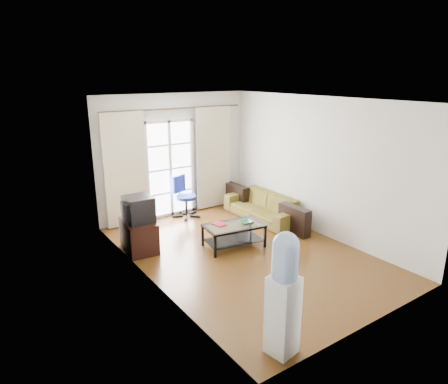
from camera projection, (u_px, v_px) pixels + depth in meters
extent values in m
plane|color=brown|center=(245.00, 253.00, 7.18)|extent=(5.20, 5.20, 0.00)
plane|color=white|center=(247.00, 99.00, 6.41)|extent=(5.20, 5.20, 0.00)
cube|color=silver|center=(175.00, 155.00, 8.85)|extent=(3.60, 0.02, 2.70)
cube|color=silver|center=(379.00, 227.00, 4.74)|extent=(3.60, 0.02, 2.70)
cube|color=silver|center=(148.00, 198.00, 5.82)|extent=(0.02, 5.20, 2.70)
cube|color=silver|center=(319.00, 167.00, 7.77)|extent=(0.02, 5.20, 2.70)
cube|color=white|center=(170.00, 169.00, 8.81)|extent=(1.01, 0.02, 2.04)
cube|color=white|center=(170.00, 169.00, 8.80)|extent=(1.16, 0.06, 2.15)
cylinder|color=#4C3F2D|center=(175.00, 109.00, 8.47)|extent=(3.30, 0.04, 0.04)
cube|color=beige|center=(125.00, 170.00, 8.15)|extent=(0.90, 0.07, 2.35)
cube|color=beige|center=(213.00, 158.00, 9.31)|extent=(0.90, 0.07, 2.35)
cube|color=#949496|center=(208.00, 194.00, 9.50)|extent=(0.64, 0.12, 0.64)
imported|color=brown|center=(263.00, 207.00, 8.77)|extent=(1.94, 0.78, 0.56)
cube|color=silver|center=(234.00, 225.00, 7.32)|extent=(1.16, 0.77, 0.01)
cube|color=black|center=(234.00, 240.00, 7.40)|extent=(1.09, 0.70, 0.01)
cube|color=black|center=(215.00, 246.00, 6.93)|extent=(0.05, 0.05, 0.43)
cube|color=black|center=(265.00, 236.00, 7.35)|extent=(0.05, 0.05, 0.43)
cube|color=black|center=(203.00, 235.00, 7.41)|extent=(0.05, 0.05, 0.43)
cube|color=black|center=(250.00, 226.00, 7.83)|extent=(0.05, 0.05, 0.43)
imported|color=green|center=(245.00, 222.00, 7.35)|extent=(0.33, 0.33, 0.06)
imported|color=#A61425|center=(216.00, 225.00, 7.25)|extent=(0.26, 0.30, 0.02)
cube|color=black|center=(250.00, 223.00, 7.36)|extent=(0.17, 0.06, 0.02)
cube|color=black|center=(139.00, 236.00, 7.21)|extent=(0.59, 0.82, 0.57)
cube|color=black|center=(139.00, 209.00, 7.07)|extent=(0.47, 0.51, 0.46)
cube|color=#0C19E5|center=(151.00, 207.00, 7.19)|extent=(0.03, 0.40, 0.34)
cube|color=black|center=(128.00, 211.00, 6.97)|extent=(0.15, 0.34, 0.30)
cylinder|color=black|center=(186.00, 207.00, 8.93)|extent=(0.05, 0.05, 0.46)
cylinder|color=navy|center=(186.00, 197.00, 8.86)|extent=(0.44, 0.44, 0.07)
cube|color=navy|center=(179.00, 184.00, 8.90)|extent=(0.36, 0.16, 0.38)
cube|color=white|center=(283.00, 315.00, 4.50)|extent=(0.35, 0.35, 0.96)
cylinder|color=#9FBCF6|center=(285.00, 261.00, 4.31)|extent=(0.29, 0.29, 0.38)
sphere|color=#9FBCF6|center=(286.00, 245.00, 4.25)|extent=(0.29, 0.29, 0.29)
cube|color=black|center=(292.00, 285.00, 4.51)|extent=(0.06, 0.13, 0.10)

